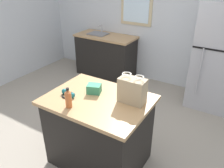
{
  "coord_description": "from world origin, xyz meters",
  "views": [
    {
      "loc": [
        1.56,
        -2.1,
        2.21
      ],
      "look_at": [
        0.28,
        -0.03,
        0.96
      ],
      "focal_mm": 36.6,
      "sensor_mm": 36.0,
      "label": 1
    }
  ],
  "objects_px": {
    "kitchen_island": "(99,131)",
    "bottle": "(68,99)",
    "refrigerator": "(220,57)",
    "shopping_bag": "(132,90)",
    "small_box": "(94,89)",
    "ear_defenders": "(68,94)"
  },
  "relations": [
    {
      "from": "kitchen_island",
      "to": "bottle",
      "type": "xyz_separation_m",
      "value": [
        -0.16,
        -0.3,
        0.55
      ]
    },
    {
      "from": "bottle",
      "to": "kitchen_island",
      "type": "bearing_deg",
      "value": 61.58
    },
    {
      "from": "refrigerator",
      "to": "shopping_bag",
      "type": "relative_size",
      "value": 5.56
    },
    {
      "from": "kitchen_island",
      "to": "refrigerator",
      "type": "xyz_separation_m",
      "value": [
        0.95,
        2.15,
        0.43
      ]
    },
    {
      "from": "kitchen_island",
      "to": "small_box",
      "type": "height_order",
      "value": "small_box"
    },
    {
      "from": "shopping_bag",
      "to": "small_box",
      "type": "xyz_separation_m",
      "value": [
        -0.46,
        -0.05,
        -0.09
      ]
    },
    {
      "from": "refrigerator",
      "to": "small_box",
      "type": "xyz_separation_m",
      "value": [
        -1.06,
        -2.06,
        0.07
      ]
    },
    {
      "from": "small_box",
      "to": "bottle",
      "type": "distance_m",
      "value": 0.39
    },
    {
      "from": "small_box",
      "to": "ear_defenders",
      "type": "bearing_deg",
      "value": -134.22
    },
    {
      "from": "shopping_bag",
      "to": "refrigerator",
      "type": "bearing_deg",
      "value": 73.46
    },
    {
      "from": "refrigerator",
      "to": "bottle",
      "type": "distance_m",
      "value": 2.69
    },
    {
      "from": "refrigerator",
      "to": "bottle",
      "type": "xyz_separation_m",
      "value": [
        -1.11,
        -2.45,
        0.12
      ]
    },
    {
      "from": "refrigerator",
      "to": "kitchen_island",
      "type": "bearing_deg",
      "value": -113.79
    },
    {
      "from": "refrigerator",
      "to": "shopping_bag",
      "type": "height_order",
      "value": "refrigerator"
    },
    {
      "from": "shopping_bag",
      "to": "ear_defenders",
      "type": "xyz_separation_m",
      "value": [
        -0.67,
        -0.26,
        -0.12
      ]
    },
    {
      "from": "small_box",
      "to": "bottle",
      "type": "bearing_deg",
      "value": -96.98
    },
    {
      "from": "shopping_bag",
      "to": "bottle",
      "type": "xyz_separation_m",
      "value": [
        -0.51,
        -0.43,
        -0.04
      ]
    },
    {
      "from": "kitchen_island",
      "to": "ear_defenders",
      "type": "bearing_deg",
      "value": -158.78
    },
    {
      "from": "refrigerator",
      "to": "ear_defenders",
      "type": "bearing_deg",
      "value": -119.15
    },
    {
      "from": "kitchen_island",
      "to": "refrigerator",
      "type": "bearing_deg",
      "value": 66.21
    },
    {
      "from": "kitchen_island",
      "to": "ear_defenders",
      "type": "relative_size",
      "value": 5.81
    },
    {
      "from": "refrigerator",
      "to": "ear_defenders",
      "type": "height_order",
      "value": "refrigerator"
    }
  ]
}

